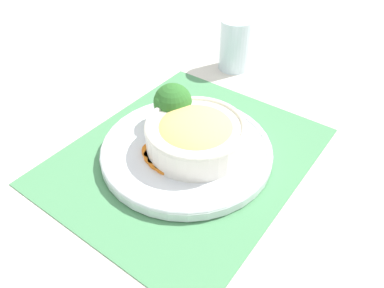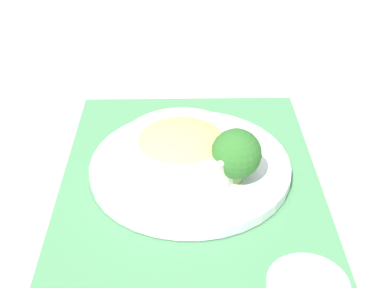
# 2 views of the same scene
# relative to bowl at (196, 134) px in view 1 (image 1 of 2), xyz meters

# --- Properties ---
(ground_plane) EXTENTS (4.00, 4.00, 0.00)m
(ground_plane) POSITION_rel_bowl_xyz_m (-0.01, 0.01, -0.05)
(ground_plane) COLOR beige
(placemat) EXTENTS (0.49, 0.42, 0.00)m
(placemat) POSITION_rel_bowl_xyz_m (-0.01, 0.01, -0.05)
(placemat) COLOR #4C8C59
(placemat) RESTS_ON ground_plane
(plate) EXTENTS (0.31, 0.31, 0.02)m
(plate) POSITION_rel_bowl_xyz_m (-0.01, 0.01, -0.04)
(plate) COLOR silver
(plate) RESTS_ON placemat
(bowl) EXTENTS (0.18, 0.18, 0.06)m
(bowl) POSITION_rel_bowl_xyz_m (0.00, 0.00, 0.00)
(bowl) COLOR silver
(bowl) RESTS_ON plate
(broccoli_floret) EXTENTS (0.07, 0.07, 0.08)m
(broccoli_floret) POSITION_rel_bowl_xyz_m (0.04, 0.08, 0.01)
(broccoli_floret) COLOR #84AD5B
(broccoli_floret) RESTS_ON plate
(carrot_slice_near) EXTENTS (0.05, 0.05, 0.01)m
(carrot_slice_near) POSITION_rel_bowl_xyz_m (-0.05, 0.05, -0.03)
(carrot_slice_near) COLOR orange
(carrot_slice_near) RESTS_ON plate
(carrot_slice_middle) EXTENTS (0.05, 0.05, 0.01)m
(carrot_slice_middle) POSITION_rel_bowl_xyz_m (-0.06, 0.04, -0.03)
(carrot_slice_middle) COLOR orange
(carrot_slice_middle) RESTS_ON plate
(carrot_slice_far) EXTENTS (0.05, 0.05, 0.01)m
(carrot_slice_far) POSITION_rel_bowl_xyz_m (-0.06, 0.03, -0.03)
(carrot_slice_far) COLOR orange
(carrot_slice_far) RESTS_ON plate
(carrot_slice_extra) EXTENTS (0.05, 0.05, 0.01)m
(carrot_slice_extra) POSITION_rel_bowl_xyz_m (-0.06, 0.02, -0.03)
(carrot_slice_extra) COLOR orange
(carrot_slice_extra) RESTS_ON plate
(water_glass) EXTENTS (0.08, 0.08, 0.12)m
(water_glass) POSITION_rel_bowl_xyz_m (0.33, 0.09, 0.00)
(water_glass) COLOR silver
(water_glass) RESTS_ON ground_plane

